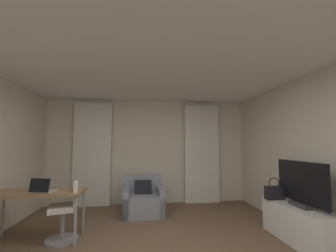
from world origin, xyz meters
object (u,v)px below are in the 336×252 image
object	(u,v)px
desk_chair	(66,215)
handbag_primary	(274,192)
tv_console	(303,225)
desk	(39,196)
laptop	(43,189)
tv_flatscreen	(301,185)
armchair	(143,201)

from	to	relation	value
desk_chair	handbag_primary	distance (m)	3.43
tv_console	handbag_primary	size ratio (longest dim) A/B	3.61
tv_console	desk	bearing A→B (deg)	171.79
desk	desk_chair	bearing A→B (deg)	-5.90
handbag_primary	tv_console	bearing A→B (deg)	-73.11
tv_console	handbag_primary	xyz separation A→B (m)	(-0.14, 0.46, 0.39)
handbag_primary	laptop	bearing A→B (deg)	179.60
desk_chair	desk	bearing A→B (deg)	174.10
desk	tv_console	xyz separation A→B (m)	(3.98, -0.57, -0.41)
tv_flatscreen	tv_console	bearing A→B (deg)	90.00
armchair	laptop	xyz separation A→B (m)	(-1.54, -1.22, 0.52)
laptop	tv_flatscreen	size ratio (longest dim) A/B	0.37
laptop	tv_console	distance (m)	3.96
armchair	laptop	world-z (taller)	laptop
armchair	tv_console	bearing A→B (deg)	-35.97
handbag_primary	desk	bearing A→B (deg)	178.29
desk_chair	tv_flatscreen	size ratio (longest dim) A/B	0.86
desk	tv_console	bearing A→B (deg)	-8.21
tv_console	tv_flatscreen	bearing A→B (deg)	-90.00
tv_flatscreen	handbag_primary	size ratio (longest dim) A/B	2.77
handbag_primary	desk_chair	bearing A→B (deg)	178.82
desk	desk_chair	size ratio (longest dim) A/B	1.53
tv_flatscreen	handbag_primary	distance (m)	0.53
laptop	tv_flatscreen	xyz separation A→B (m)	(3.89, -0.50, 0.07)
tv_flatscreen	handbag_primary	world-z (taller)	tv_flatscreen
desk	laptop	distance (m)	0.17
desk_chair	laptop	xyz separation A→B (m)	(-0.34, -0.04, 0.40)
desk	tv_flatscreen	xyz separation A→B (m)	(3.98, -0.59, 0.18)
desk_chair	tv_console	world-z (taller)	desk_chair
desk	laptop	size ratio (longest dim) A/B	3.61
handbag_primary	tv_flatscreen	bearing A→B (deg)	-73.66
tv_console	laptop	bearing A→B (deg)	172.88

